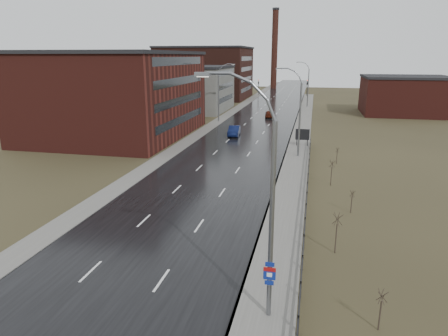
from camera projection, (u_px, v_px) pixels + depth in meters
The scene contains 25 objects.
ground at pixel (90, 318), 20.13m from camera, with size 320.00×320.00×0.00m, color #2D2819.
road at pixel (257, 125), 76.50m from camera, with size 14.00×300.00×0.06m, color black.
sidewalk_right at pixel (296, 158), 51.19m from camera, with size 3.20×180.00×0.18m, color #595651.
curb_right at pixel (284, 158), 51.51m from camera, with size 0.16×180.00×0.18m, color slate.
sidewalk_left at pixel (215, 123), 78.21m from camera, with size 2.40×260.00×0.12m, color #595651.
warehouse_near at pixel (117, 94), 64.99m from camera, with size 22.44×28.56×13.50m.
warehouse_mid at pixel (193, 88), 95.77m from camera, with size 16.32×20.40×10.50m.
warehouse_far at pixel (206, 73), 124.32m from camera, with size 26.52×24.48×15.50m.
building_right at pixel (405, 95), 89.66m from camera, with size 18.36×16.32×8.50m.
smokestack at pixel (275, 49), 158.12m from camera, with size 2.70×2.70×30.70m.
streetlight_main at pixel (265, 205), 18.59m from camera, with size 3.91×0.29×12.11m.
streetlight_right_mid at pixel (298, 112), 50.59m from camera, with size 3.36×0.28×11.35m.
streetlight_left at pixel (220, 92), 78.42m from camera, with size 3.36×0.28×11.35m.
streetlight_right_far at pixel (307, 84), 101.32m from camera, with size 3.36×0.28×11.35m.
guardrail at pixel (307, 198), 34.98m from camera, with size 0.10×53.05×1.10m.
shrub_b at pixel (381, 309), 18.94m from camera, with size 0.51×0.54×2.16m.
shrub_c at pixel (336, 232), 26.37m from camera, with size 0.67×0.70×2.84m.
shrub_d at pixel (352, 201), 33.36m from camera, with size 0.47×0.50×1.98m.
shrub_e at pixel (332, 172), 40.34m from camera, with size 0.63×0.66×2.67m.
shrub_f at pixel (337, 155), 48.64m from camera, with size 0.48×0.51×2.03m.
billboard at pixel (302, 135), 57.46m from camera, with size 1.99×0.17×2.64m.
traffic_light_left at pixel (259, 81), 133.31m from camera, with size 0.58×2.73×5.30m.
traffic_light_right at pixel (307, 82), 129.95m from camera, with size 0.58×2.73×5.30m.
car_near at pixel (234, 131), 65.62m from camera, with size 1.73×4.95×1.63m, color #0B143A.
car_far at pixel (270, 114), 85.07m from camera, with size 1.85×4.61×1.57m, color #4C180C.
Camera 1 is at (10.40, -15.44, 12.74)m, focal length 32.00 mm.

